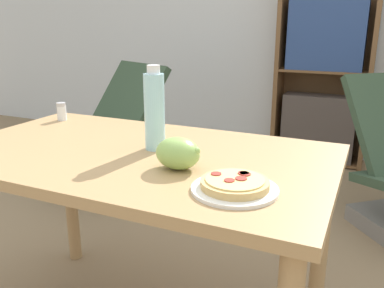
{
  "coord_description": "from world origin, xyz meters",
  "views": [
    {
      "loc": [
        0.67,
        -1.1,
        1.17
      ],
      "look_at": [
        0.17,
        -0.01,
        0.81
      ],
      "focal_mm": 38.0,
      "sensor_mm": 36.0,
      "label": 1
    }
  ],
  "objects": [
    {
      "name": "bookshelf",
      "position": [
        0.26,
        2.44,
        0.71
      ],
      "size": [
        0.77,
        0.31,
        1.56
      ],
      "color": "brown",
      "rests_on": "ground_plane"
    },
    {
      "name": "drink_bottle",
      "position": [
        -0.0,
        0.06,
        0.89
      ],
      "size": [
        0.07,
        0.07,
        0.29
      ],
      "color": "#A3DBEA",
      "rests_on": "dining_table"
    },
    {
      "name": "pizza_on_plate",
      "position": [
        0.37,
        -0.17,
        0.77
      ],
      "size": [
        0.23,
        0.23,
        0.04
      ],
      "color": "white",
      "rests_on": "dining_table"
    },
    {
      "name": "wall_back",
      "position": [
        0.0,
        2.62,
        1.3
      ],
      "size": [
        8.0,
        0.05,
        2.6
      ],
      "color": "silver",
      "rests_on": "ground_plane"
    },
    {
      "name": "lounge_chair_near",
      "position": [
        -1.05,
        1.21,
        0.29
      ],
      "size": [
        0.82,
        0.94,
        0.88
      ],
      "rotation": [
        0.0,
        0.0,
        -0.43
      ],
      "color": "slate",
      "rests_on": "ground_plane"
    },
    {
      "name": "dining_table",
      "position": [
        -0.05,
        0.01,
        0.65
      ],
      "size": [
        1.32,
        0.76,
        0.75
      ],
      "color": "tan",
      "rests_on": "ground_plane"
    },
    {
      "name": "grape_bunch",
      "position": [
        0.16,
        -0.08,
        0.8
      ],
      "size": [
        0.14,
        0.11,
        0.1
      ],
      "color": "#93BC5B",
      "rests_on": "dining_table"
    },
    {
      "name": "salt_shaker",
      "position": [
        -0.59,
        0.27,
        0.79
      ],
      "size": [
        0.04,
        0.04,
        0.08
      ],
      "color": "white",
      "rests_on": "dining_table"
    }
  ]
}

